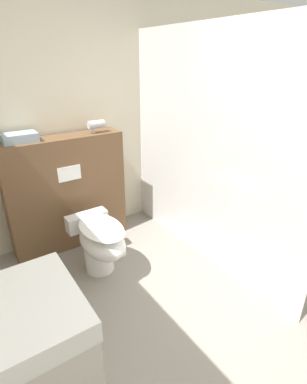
% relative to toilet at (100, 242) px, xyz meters
% --- Properties ---
extents(ground_plane, '(12.00, 12.00, 0.00)m').
position_rel_toilet_xyz_m(ground_plane, '(0.44, -1.59, -0.32)').
color(ground_plane, gray).
extents(wall_back, '(8.00, 0.06, 2.50)m').
position_rel_toilet_xyz_m(wall_back, '(0.44, 0.83, 0.93)').
color(wall_back, beige).
rests_on(wall_back, ground_plane).
extents(partition_panel, '(1.17, 0.28, 1.15)m').
position_rel_toilet_xyz_m(partition_panel, '(-0.04, 0.64, 0.25)').
color(partition_panel, brown).
rests_on(partition_panel, ground_plane).
extents(shower_glass, '(0.04, 2.20, 2.10)m').
position_rel_toilet_xyz_m(shower_glass, '(0.96, -0.30, 0.73)').
color(shower_glass, silver).
rests_on(shower_glass, ground_plane).
extents(toilet, '(0.39, 0.67, 0.52)m').
position_rel_toilet_xyz_m(toilet, '(0.00, 0.00, 0.00)').
color(toilet, white).
rests_on(toilet, ground_plane).
extents(hair_drier, '(0.19, 0.08, 0.12)m').
position_rel_toilet_xyz_m(hair_drier, '(0.32, 0.60, 0.91)').
color(hair_drier, '#B7B7BC').
rests_on(hair_drier, partition_panel).
extents(folded_towel, '(0.29, 0.20, 0.08)m').
position_rel_toilet_xyz_m(folded_towel, '(-0.39, 0.65, 0.87)').
color(folded_towel, '#8C9EAD').
rests_on(folded_towel, partition_panel).
extents(spare_toilet_roll, '(0.10, 0.10, 0.12)m').
position_rel_toilet_xyz_m(spare_toilet_roll, '(0.28, 0.13, -0.26)').
color(spare_toilet_roll, white).
rests_on(spare_toilet_roll, ground_plane).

